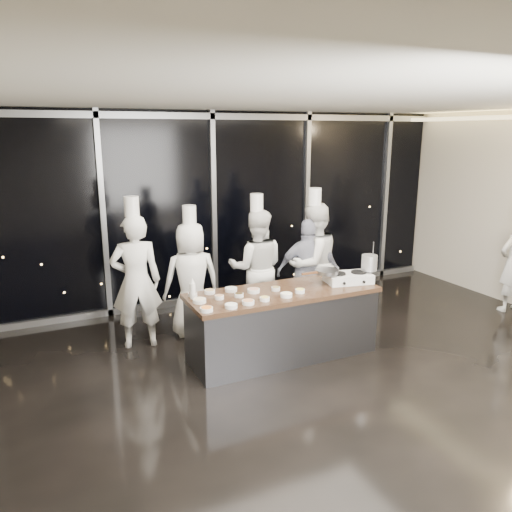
% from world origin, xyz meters
% --- Properties ---
extents(ground, '(9.00, 9.00, 0.00)m').
position_xyz_m(ground, '(0.00, 0.00, 0.00)').
color(ground, black).
rests_on(ground, ground).
extents(room_shell, '(9.02, 7.02, 3.21)m').
position_xyz_m(room_shell, '(0.18, 0.00, 2.25)').
color(room_shell, beige).
rests_on(room_shell, ground).
extents(window_wall, '(8.90, 0.11, 3.20)m').
position_xyz_m(window_wall, '(0.00, 3.43, 1.60)').
color(window_wall, black).
rests_on(window_wall, ground).
extents(demo_counter, '(2.46, 0.86, 0.90)m').
position_xyz_m(demo_counter, '(0.00, 0.90, 0.45)').
color(demo_counter, '#3D3D42').
rests_on(demo_counter, ground).
extents(stove, '(0.66, 0.48, 0.14)m').
position_xyz_m(stove, '(0.96, 0.85, 0.96)').
color(stove, silver).
rests_on(stove, demo_counter).
extents(frying_pan, '(0.56, 0.37, 0.05)m').
position_xyz_m(frying_pan, '(0.66, 0.92, 1.07)').
color(frying_pan, slate).
rests_on(frying_pan, stove).
extents(stock_pot, '(0.25, 0.25, 0.21)m').
position_xyz_m(stock_pot, '(1.26, 0.81, 1.15)').
color(stock_pot, '#B5B5B8').
rests_on(stock_pot, stove).
extents(prep_bowls, '(1.42, 0.74, 0.05)m').
position_xyz_m(prep_bowls, '(-0.63, 0.85, 0.93)').
color(prep_bowls, white).
rests_on(prep_bowls, demo_counter).
extents(squeeze_bottle, '(0.07, 0.07, 0.26)m').
position_xyz_m(squeeze_bottle, '(-1.14, 1.08, 1.02)').
color(squeeze_bottle, silver).
rests_on(squeeze_bottle, demo_counter).
extents(chef_far_left, '(0.72, 0.52, 2.06)m').
position_xyz_m(chef_far_left, '(-1.62, 2.03, 0.93)').
color(chef_far_left, silver).
rests_on(chef_far_left, ground).
extents(chef_left, '(0.84, 0.57, 1.88)m').
position_xyz_m(chef_left, '(-0.83, 2.11, 0.84)').
color(chef_left, silver).
rests_on(chef_left, ground).
extents(chef_center, '(1.05, 0.95, 1.99)m').
position_xyz_m(chef_center, '(0.18, 2.08, 0.89)').
color(chef_center, silver).
rests_on(chef_center, ground).
extents(guest, '(1.02, 0.75, 1.62)m').
position_xyz_m(guest, '(0.89, 1.77, 0.81)').
color(guest, '#161D3D').
rests_on(guest, ground).
extents(chef_right, '(1.03, 0.89, 2.06)m').
position_xyz_m(chef_right, '(1.02, 1.85, 0.92)').
color(chef_right, silver).
rests_on(chef_right, ground).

